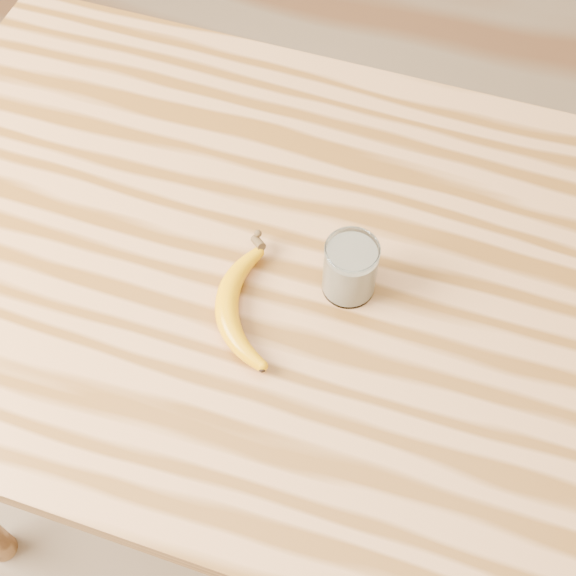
% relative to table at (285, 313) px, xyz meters
% --- Properties ---
extents(table, '(1.20, 0.80, 0.90)m').
position_rel_table_xyz_m(table, '(0.00, 0.00, 0.00)').
color(table, '#B27843').
rests_on(table, ground).
extents(smoothie_glass, '(0.07, 0.07, 0.09)m').
position_rel_table_xyz_m(smoothie_glass, '(0.09, -0.01, 0.17)').
color(smoothie_glass, white).
rests_on(smoothie_glass, table).
extents(banana, '(0.18, 0.27, 0.03)m').
position_rel_table_xyz_m(banana, '(-0.05, -0.10, 0.15)').
color(banana, orange).
rests_on(banana, table).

